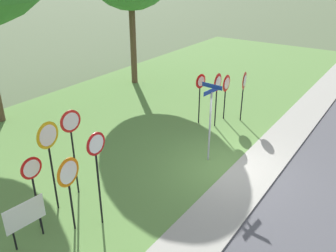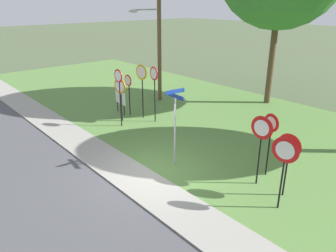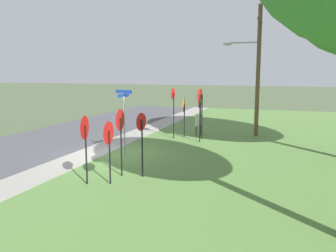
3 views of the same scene
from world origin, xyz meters
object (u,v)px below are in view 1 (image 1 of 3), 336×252
object	(u,v)px
stop_sign_near_left	(69,179)
yield_sign_near_left	(218,87)
stop_sign_near_right	(33,179)
stop_sign_far_center	(72,135)
yield_sign_near_right	(226,87)
stop_sign_far_right	(97,161)
yield_sign_far_right	(244,85)
street_name_post	(210,116)
yield_sign_far_left	(201,87)
notice_board	(25,216)
stop_sign_far_left	(49,147)

from	to	relation	value
stop_sign_near_left	yield_sign_near_left	world-z (taller)	yield_sign_near_left
yield_sign_near_left	stop_sign_near_right	bearing A→B (deg)	171.26
stop_sign_near_right	stop_sign_far_center	world-z (taller)	stop_sign_far_center
stop_sign_near_right	yield_sign_near_right	xyz separation A→B (m)	(9.79, -0.79, -0.01)
stop_sign_near_right	stop_sign_far_right	bearing A→B (deg)	-47.59
yield_sign_far_right	street_name_post	bearing A→B (deg)	176.55
stop_sign_far_center	stop_sign_far_right	distance (m)	1.78
yield_sign_near_right	stop_sign_far_right	bearing A→B (deg)	-178.30
stop_sign_near_right	stop_sign_near_left	bearing A→B (deg)	-58.38
yield_sign_near_left	yield_sign_near_right	bearing A→B (deg)	-0.75
yield_sign_far_left	stop_sign_near_right	bearing A→B (deg)	-170.15
stop_sign_near_left	yield_sign_far_right	distance (m)	9.60
yield_sign_far_left	yield_sign_far_right	xyz separation A→B (m)	(1.39, -1.46, 0.02)
stop_sign_far_center	street_name_post	world-z (taller)	street_name_post
stop_sign_near_left	stop_sign_far_right	bearing A→B (deg)	-43.44
stop_sign_near_left	stop_sign_near_right	xyz separation A→B (m)	(-0.49, 0.84, -0.05)
yield_sign_near_left	street_name_post	bearing A→B (deg)	-160.57
yield_sign_near_left	yield_sign_far_right	size ratio (longest dim) A/B	1.05
yield_sign_near_left	yield_sign_near_right	world-z (taller)	yield_sign_near_left
yield_sign_near_left	notice_board	world-z (taller)	yield_sign_near_left
yield_sign_far_left	street_name_post	xyz separation A→B (m)	(-2.72, -1.97, 0.05)
yield_sign_near_left	yield_sign_far_left	distance (m)	0.79
stop_sign_near_left	stop_sign_far_left	xyz separation A→B (m)	(0.34, 1.12, 0.46)
stop_sign_far_right	street_name_post	size ratio (longest dim) A/B	0.96
stop_sign_far_left	street_name_post	distance (m)	5.63
stop_sign_near_right	stop_sign_far_left	xyz separation A→B (m)	(0.83, 0.28, 0.50)
yield_sign_far_left	street_name_post	bearing A→B (deg)	-133.83
stop_sign_far_right	yield_sign_far_right	world-z (taller)	stop_sign_far_right
stop_sign_far_left	stop_sign_far_center	size ratio (longest dim) A/B	0.99
stop_sign_near_left	stop_sign_far_left	size ratio (longest dim) A/B	0.79
stop_sign_far_center	notice_board	world-z (taller)	stop_sign_far_center
stop_sign_near_right	notice_board	world-z (taller)	stop_sign_near_right
stop_sign_far_center	yield_sign_far_left	bearing A→B (deg)	2.92
stop_sign_near_left	stop_sign_far_right	xyz separation A→B (m)	(0.62, -0.44, 0.40)
notice_board	stop_sign_near_right	bearing A→B (deg)	27.51
street_name_post	yield_sign_far_right	bearing A→B (deg)	12.27
stop_sign_far_center	stop_sign_far_right	xyz separation A→B (m)	(-0.62, -1.67, -0.04)
yield_sign_near_right	yield_sign_far_right	xyz separation A→B (m)	(0.28, -0.74, 0.16)
stop_sign_far_center	notice_board	bearing A→B (deg)	-158.71
street_name_post	notice_board	xyz separation A→B (m)	(-6.49, 1.81, -0.94)
stop_sign_far_left	notice_board	xyz separation A→B (m)	(-1.37, -0.49, -1.27)
yield_sign_near_right	yield_sign_far_left	distance (m)	1.34
yield_sign_far_left	notice_board	bearing A→B (deg)	-168.78
stop_sign_near_right	stop_sign_far_center	bearing A→B (deg)	14.00
stop_sign_near_right	yield_sign_far_left	world-z (taller)	yield_sign_far_left
street_name_post	yield_sign_near_left	bearing A→B (deg)	28.05
stop_sign_far_right	street_name_post	bearing A→B (deg)	-9.10
stop_sign_far_center	stop_sign_far_left	bearing A→B (deg)	-167.02
yield_sign_far_left	notice_board	world-z (taller)	yield_sign_far_left
stop_sign_far_right	yield_sign_far_right	size ratio (longest dim) A/B	1.22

